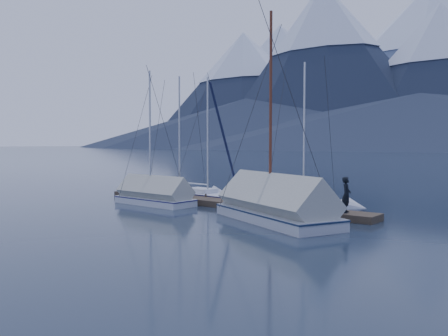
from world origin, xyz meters
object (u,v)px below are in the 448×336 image
(sailboat_open_left, at_px, (186,193))
(person, at_px, (346,195))
(sailboat_open_right, at_px, (312,205))
(sailboat_covered_near, at_px, (268,209))
(sailboat_open_mid, at_px, (213,198))
(sailboat_covered_far, at_px, (149,197))

(sailboat_open_left, xyz_separation_m, person, (13.02, -2.80, 1.03))
(sailboat_open_right, distance_m, sailboat_covered_near, 5.14)
(sailboat_covered_near, bearing_deg, sailboat_open_right, 95.01)
(sailboat_open_left, xyz_separation_m, sailboat_open_mid, (3.17, -0.91, -0.01))
(sailboat_open_mid, height_order, sailboat_covered_far, sailboat_covered_far)
(sailboat_open_mid, distance_m, person, 10.08)
(person, bearing_deg, sailboat_open_left, 64.61)
(sailboat_covered_far, xyz_separation_m, person, (11.66, 1.85, 0.77))
(sailboat_covered_far, bearing_deg, sailboat_open_right, 28.89)
(sailboat_open_mid, xyz_separation_m, sailboat_covered_far, (-1.81, -3.74, 0.27))
(sailboat_covered_near, xyz_separation_m, sailboat_covered_far, (-8.80, 0.49, -0.11))
(sailboat_covered_near, height_order, sailboat_covered_far, sailboat_covered_near)
(sailboat_open_right, bearing_deg, sailboat_open_mid, -172.38)
(sailboat_open_right, xyz_separation_m, person, (3.30, -2.76, 1.03))
(sailboat_open_mid, height_order, sailboat_open_right, sailboat_open_right)
(sailboat_open_left, xyz_separation_m, sailboat_open_right, (9.71, -0.04, -0.00))
(sailboat_covered_far, distance_m, person, 11.83)
(sailboat_covered_near, distance_m, sailboat_covered_far, 8.82)
(sailboat_open_right, distance_m, person, 4.43)
(sailboat_open_left, height_order, sailboat_open_right, sailboat_open_left)
(sailboat_open_left, distance_m, sailboat_open_mid, 3.30)
(sailboat_open_left, height_order, person, sailboat_open_left)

